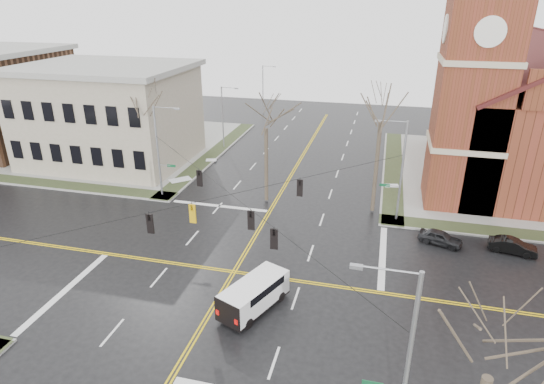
% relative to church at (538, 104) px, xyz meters
% --- Properties ---
extents(ground, '(120.00, 120.00, 0.00)m').
position_rel_church_xyz_m(ground, '(-24.76, -24.78, -8.43)').
color(ground, black).
rests_on(ground, ground).
extents(sidewalks, '(80.00, 80.00, 0.17)m').
position_rel_church_xyz_m(sidewalks, '(-24.76, -24.78, -8.36)').
color(sidewalks, gray).
rests_on(sidewalks, ground).
extents(road_markings, '(100.00, 100.00, 0.01)m').
position_rel_church_xyz_m(road_markings, '(-24.76, -24.78, -8.43)').
color(road_markings, gold).
rests_on(road_markings, ground).
extents(church, '(24.28, 27.48, 27.50)m').
position_rel_church_xyz_m(church, '(0.00, 0.00, 0.00)').
color(church, '#612E19').
rests_on(church, ground).
extents(civic_building_a, '(18.00, 14.00, 11.00)m').
position_rel_church_xyz_m(civic_building_a, '(-46.76, -4.78, -2.93)').
color(civic_building_a, gray).
rests_on(civic_building_a, ground).
extents(signal_pole_ne, '(2.75, 0.22, 9.00)m').
position_rel_church_xyz_m(signal_pole_ne, '(-13.44, -13.28, -3.48)').
color(signal_pole_ne, gray).
rests_on(signal_pole_ne, ground).
extents(signal_pole_nw, '(2.75, 0.22, 9.00)m').
position_rel_church_xyz_m(signal_pole_nw, '(-36.09, -13.28, -3.48)').
color(signal_pole_nw, gray).
rests_on(signal_pole_nw, ground).
extents(signal_pole_se, '(2.75, 0.22, 9.00)m').
position_rel_church_xyz_m(signal_pole_se, '(-13.44, -36.28, -3.48)').
color(signal_pole_se, gray).
rests_on(signal_pole_se, ground).
extents(span_wires, '(23.02, 23.02, 0.03)m').
position_rel_church_xyz_m(span_wires, '(-24.76, -24.78, -2.23)').
color(span_wires, black).
rests_on(span_wires, ground).
extents(traffic_signals, '(8.21, 8.26, 1.30)m').
position_rel_church_xyz_m(traffic_signals, '(-24.76, -25.45, -2.98)').
color(traffic_signals, black).
rests_on(traffic_signals, ground).
extents(streetlight_north_a, '(2.30, 0.20, 8.00)m').
position_rel_church_xyz_m(streetlight_north_a, '(-35.42, 3.22, -3.97)').
color(streetlight_north_a, gray).
rests_on(streetlight_north_a, ground).
extents(streetlight_north_b, '(2.30, 0.20, 8.00)m').
position_rel_church_xyz_m(streetlight_north_b, '(-35.42, 23.22, -3.97)').
color(streetlight_north_b, gray).
rests_on(streetlight_north_b, ground).
extents(cargo_van, '(3.84, 5.50, 1.96)m').
position_rel_church_xyz_m(cargo_van, '(-22.05, -28.31, -7.27)').
color(cargo_van, white).
rests_on(cargo_van, ground).
extents(parked_car_a, '(3.69, 2.42, 1.17)m').
position_rel_church_xyz_m(parked_car_a, '(-9.82, -16.80, -7.85)').
color(parked_car_a, black).
rests_on(parked_car_a, ground).
extents(parked_car_b, '(3.73, 1.90, 1.17)m').
position_rel_church_xyz_m(parked_car_b, '(-4.46, -16.85, -7.85)').
color(parked_car_b, black).
rests_on(parked_car_b, ground).
extents(tree_nw_far, '(4.00, 4.00, 11.68)m').
position_rel_church_xyz_m(tree_nw_far, '(-37.96, -10.95, 0.02)').
color(tree_nw_far, '#3D3327').
rests_on(tree_nw_far, ground).
extents(tree_nw_near, '(4.00, 4.00, 10.80)m').
position_rel_church_xyz_m(tree_nw_near, '(-25.66, -12.06, -0.61)').
color(tree_nw_near, '#3D3327').
rests_on(tree_nw_near, ground).
extents(tree_ne, '(4.00, 4.00, 12.75)m').
position_rel_church_xyz_m(tree_ne, '(-15.44, -11.95, 0.78)').
color(tree_ne, '#3D3327').
rests_on(tree_ne, ground).
extents(tree_se, '(4.00, 4.00, 10.61)m').
position_rel_church_xyz_m(tree_se, '(-11.13, -39.05, -0.74)').
color(tree_se, '#3D3327').
rests_on(tree_se, ground).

